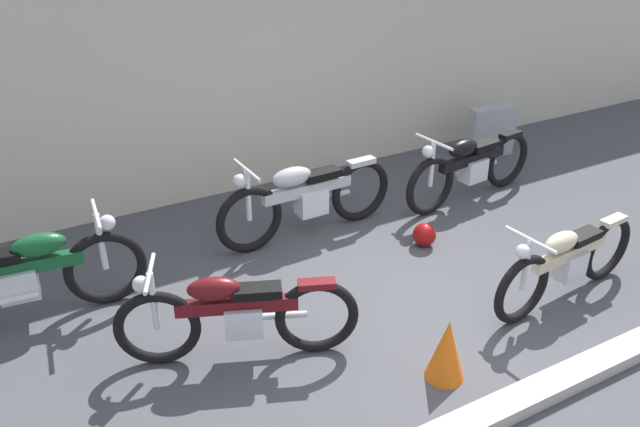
{
  "coord_description": "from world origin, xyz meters",
  "views": [
    {
      "loc": [
        -3.21,
        -3.74,
        3.63
      ],
      "look_at": [
        -0.38,
        1.38,
        0.55
      ],
      "focal_mm": 36.36,
      "sensor_mm": 36.0,
      "label": 1
    }
  ],
  "objects_px": {
    "motorcycle_black": "(470,166)",
    "motorcycle_green": "(25,276)",
    "motorcycle_maroon": "(235,314)",
    "helmet": "(424,235)",
    "traffic_cone": "(447,350)",
    "motorcycle_cream": "(567,261)",
    "stone_marker": "(491,132)",
    "motorcycle_silver": "(306,197)"
  },
  "relations": [
    {
      "from": "motorcycle_cream",
      "to": "motorcycle_maroon",
      "type": "bearing_deg",
      "value": -18.53
    },
    {
      "from": "helmet",
      "to": "motorcycle_black",
      "type": "relative_size",
      "value": 0.12
    },
    {
      "from": "traffic_cone",
      "to": "motorcycle_black",
      "type": "xyz_separation_m",
      "value": [
        2.29,
        2.43,
        0.18
      ]
    },
    {
      "from": "traffic_cone",
      "to": "motorcycle_silver",
      "type": "relative_size",
      "value": 0.25
    },
    {
      "from": "motorcycle_green",
      "to": "motorcycle_maroon",
      "type": "bearing_deg",
      "value": -38.47
    },
    {
      "from": "traffic_cone",
      "to": "motorcycle_green",
      "type": "relative_size",
      "value": 0.26
    },
    {
      "from": "traffic_cone",
      "to": "motorcycle_black",
      "type": "height_order",
      "value": "motorcycle_black"
    },
    {
      "from": "traffic_cone",
      "to": "motorcycle_black",
      "type": "relative_size",
      "value": 0.26
    },
    {
      "from": "motorcycle_silver",
      "to": "motorcycle_green",
      "type": "relative_size",
      "value": 1.01
    },
    {
      "from": "motorcycle_maroon",
      "to": "motorcycle_cream",
      "type": "xyz_separation_m",
      "value": [
        3.03,
        -0.71,
        -0.02
      ]
    },
    {
      "from": "motorcycle_black",
      "to": "motorcycle_green",
      "type": "relative_size",
      "value": 0.98
    },
    {
      "from": "traffic_cone",
      "to": "motorcycle_maroon",
      "type": "xyz_separation_m",
      "value": [
        -1.37,
        1.04,
        0.16
      ]
    },
    {
      "from": "traffic_cone",
      "to": "motorcycle_black",
      "type": "distance_m",
      "value": 3.34
    },
    {
      "from": "helmet",
      "to": "motorcycle_green",
      "type": "distance_m",
      "value": 4.0
    },
    {
      "from": "motorcycle_cream",
      "to": "traffic_cone",
      "type": "bearing_deg",
      "value": 5.88
    },
    {
      "from": "motorcycle_cream",
      "to": "motorcycle_green",
      "type": "height_order",
      "value": "motorcycle_green"
    },
    {
      "from": "stone_marker",
      "to": "motorcycle_maroon",
      "type": "relative_size",
      "value": 0.38
    },
    {
      "from": "stone_marker",
      "to": "helmet",
      "type": "bearing_deg",
      "value": -145.78
    },
    {
      "from": "stone_marker",
      "to": "traffic_cone",
      "type": "height_order",
      "value": "stone_marker"
    },
    {
      "from": "stone_marker",
      "to": "motorcycle_cream",
      "type": "xyz_separation_m",
      "value": [
        -1.85,
        -3.06,
        0.06
      ]
    },
    {
      "from": "stone_marker",
      "to": "motorcycle_maroon",
      "type": "bearing_deg",
      "value": -154.28
    },
    {
      "from": "stone_marker",
      "to": "motorcycle_green",
      "type": "xyz_separation_m",
      "value": [
        -6.31,
        -0.96,
        0.1
      ]
    },
    {
      "from": "motorcycle_black",
      "to": "traffic_cone",
      "type": "bearing_deg",
      "value": 40.26
    },
    {
      "from": "helmet",
      "to": "traffic_cone",
      "type": "distance_m",
      "value": 2.11
    },
    {
      "from": "stone_marker",
      "to": "traffic_cone",
      "type": "relative_size",
      "value": 1.31
    },
    {
      "from": "traffic_cone",
      "to": "motorcycle_cream",
      "type": "distance_m",
      "value": 1.7
    },
    {
      "from": "motorcycle_maroon",
      "to": "motorcycle_cream",
      "type": "relative_size",
      "value": 0.98
    },
    {
      "from": "motorcycle_green",
      "to": "stone_marker",
      "type": "bearing_deg",
      "value": 14.33
    },
    {
      "from": "helmet",
      "to": "motorcycle_silver",
      "type": "bearing_deg",
      "value": 140.84
    },
    {
      "from": "motorcycle_maroon",
      "to": "motorcycle_silver",
      "type": "distance_m",
      "value": 2.15
    },
    {
      "from": "traffic_cone",
      "to": "stone_marker",
      "type": "bearing_deg",
      "value": 44.0
    },
    {
      "from": "motorcycle_silver",
      "to": "motorcycle_cream",
      "type": "bearing_deg",
      "value": 122.61
    },
    {
      "from": "motorcycle_maroon",
      "to": "stone_marker",
      "type": "bearing_deg",
      "value": -131.99
    },
    {
      "from": "motorcycle_black",
      "to": "motorcycle_green",
      "type": "xyz_separation_m",
      "value": [
        -5.09,
        0.0,
        0.01
      ]
    },
    {
      "from": "motorcycle_maroon",
      "to": "motorcycle_green",
      "type": "distance_m",
      "value": 1.99
    },
    {
      "from": "motorcycle_maroon",
      "to": "motorcycle_black",
      "type": "bearing_deg",
      "value": -136.98
    },
    {
      "from": "traffic_cone",
      "to": "motorcycle_silver",
      "type": "height_order",
      "value": "motorcycle_silver"
    },
    {
      "from": "helmet",
      "to": "motorcycle_maroon",
      "type": "relative_size",
      "value": 0.14
    },
    {
      "from": "motorcycle_black",
      "to": "motorcycle_silver",
      "type": "xyz_separation_m",
      "value": [
        -2.18,
        0.18,
        0.02
      ]
    },
    {
      "from": "motorcycle_green",
      "to": "motorcycle_cream",
      "type": "bearing_deg",
      "value": -19.55
    },
    {
      "from": "motorcycle_cream",
      "to": "motorcycle_silver",
      "type": "relative_size",
      "value": 0.89
    },
    {
      "from": "helmet",
      "to": "traffic_cone",
      "type": "bearing_deg",
      "value": -122.58
    }
  ]
}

